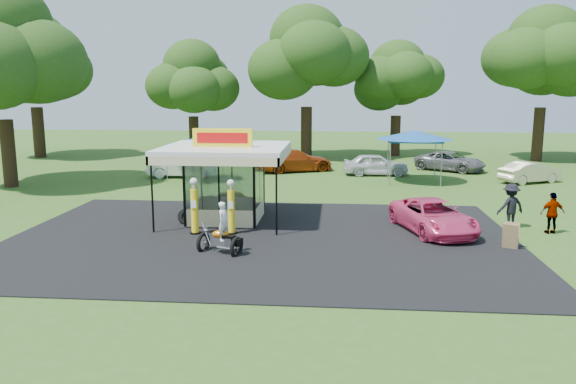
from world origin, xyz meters
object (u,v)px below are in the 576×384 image
object	(u,v)px
pink_sedan	(433,216)
spectator_east_a	(511,206)
gas_pump_left	(195,208)
bg_car_a	(182,166)
gas_pump_right	(231,208)
bg_car_d	(450,161)
a_frame_sign	(511,236)
bg_car_b	(295,160)
spectator_east_b	(552,213)
tent_east	(414,135)
motorcycle	(222,233)
kiosk_car	(235,200)
gas_station_kiosk	(226,181)
bg_car_e	(530,172)
bg_car_c	(376,164)
tent_west	(194,142)

from	to	relation	value
pink_sedan	spectator_east_a	size ratio (longest dim) A/B	2.53
gas_pump_left	bg_car_a	bearing A→B (deg)	107.36
gas_pump_right	bg_car_d	distance (m)	22.98
a_frame_sign	bg_car_b	world-z (taller)	bg_car_b
spectator_east_b	bg_car_b	distance (m)	20.49
spectator_east_b	tent_east	world-z (taller)	tent_east
bg_car_b	motorcycle	bearing A→B (deg)	152.26
gas_pump_left	bg_car_d	distance (m)	23.92
gas_pump_right	spectator_east_a	world-z (taller)	gas_pump_right
motorcycle	kiosk_car	xyz separation A→B (m)	(-0.88, 7.44, -0.30)
bg_car_b	kiosk_car	bearing A→B (deg)	146.93
gas_station_kiosk	a_frame_sign	size ratio (longest dim) A/B	5.47
bg_car_d	bg_car_e	bearing A→B (deg)	-105.97
gas_station_kiosk	motorcycle	size ratio (longest dim) A/B	2.71
a_frame_sign	bg_car_e	xyz separation A→B (m)	(5.74, 15.55, 0.17)
bg_car_b	bg_car_c	bearing A→B (deg)	-127.88
spectator_east_b	bg_car_d	distance (m)	18.03
bg_car_b	bg_car_c	world-z (taller)	bg_car_b
gas_station_kiosk	bg_car_a	bearing A→B (deg)	113.93
pink_sedan	tent_west	world-z (taller)	tent_west
spectator_east_a	bg_car_a	bearing A→B (deg)	-56.69
motorcycle	bg_car_c	distance (m)	20.59
gas_station_kiosk	gas_pump_right	bearing A→B (deg)	-74.25
bg_car_a	spectator_east_a	bearing A→B (deg)	-131.55
spectator_east_b	tent_east	bearing A→B (deg)	-80.64
bg_car_e	tent_west	xyz separation A→B (m)	(-21.35, -0.90, 1.83)
pink_sedan	bg_car_d	world-z (taller)	bg_car_d
gas_pump_left	tent_west	distance (m)	14.05
bg_car_e	pink_sedan	bearing A→B (deg)	121.17
bg_car_b	tent_west	xyz separation A→B (m)	(-6.13, -4.59, 1.70)
kiosk_car	bg_car_b	xyz separation A→B (m)	(1.91, 13.33, 0.32)
bg_car_d	tent_west	xyz separation A→B (m)	(-17.36, -5.89, 1.80)
gas_pump_left	kiosk_car	size ratio (longest dim) A/B	0.83
motorcycle	gas_station_kiosk	bearing A→B (deg)	120.22
gas_pump_right	a_frame_sign	xyz separation A→B (m)	(10.69, -1.22, -0.60)
tent_east	bg_car_c	bearing A→B (deg)	128.80
gas_pump_right	bg_car_a	world-z (taller)	gas_pump_right
gas_pump_right	kiosk_car	world-z (taller)	gas_pump_right
gas_station_kiosk	bg_car_d	distance (m)	21.39
a_frame_sign	kiosk_car	bearing A→B (deg)	177.52
gas_station_kiosk	spectator_east_b	world-z (taller)	gas_station_kiosk
a_frame_sign	gas_pump_right	bearing A→B (deg)	-161.58
gas_station_kiosk	spectator_east_b	bearing A→B (deg)	-4.90
spectator_east_a	gas_pump_right	bearing A→B (deg)	-11.11
pink_sedan	bg_car_e	distance (m)	15.58
gas_pump_left	kiosk_car	bearing A→B (deg)	80.73
bg_car_d	tent_east	world-z (taller)	tent_east
gas_pump_left	gas_pump_right	bearing A→B (deg)	4.97
kiosk_car	motorcycle	bearing A→B (deg)	-173.22
gas_station_kiosk	bg_car_b	world-z (taller)	gas_station_kiosk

